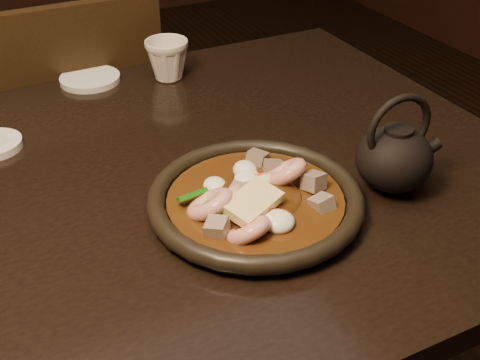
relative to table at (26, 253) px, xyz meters
name	(u,v)px	position (x,y,z in m)	size (l,w,h in m)	color
table	(26,253)	(0.00, 0.00, 0.00)	(1.60, 0.90, 0.75)	black
chair	(74,156)	(0.18, 0.56, -0.19)	(0.43, 0.43, 0.89)	black
plate	(255,201)	(0.31, -0.15, 0.09)	(0.31, 0.31, 0.03)	black
stirfry	(255,199)	(0.31, -0.15, 0.10)	(0.22, 0.21, 0.07)	#3B1F0A
saucer_right	(90,79)	(0.21, 0.39, 0.08)	(0.12, 0.12, 0.01)	silver
tea_cup	(167,58)	(0.36, 0.33, 0.12)	(0.09, 0.08, 0.09)	beige
teapot	(395,156)	(0.51, -0.19, 0.13)	(0.14, 0.11, 0.15)	black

